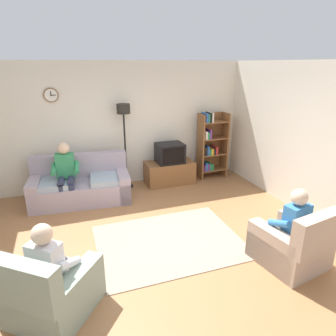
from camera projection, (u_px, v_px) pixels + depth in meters
ground_plane at (158, 242)px, 4.69m from camera, size 12.00×12.00×0.00m
back_wall_assembly at (121, 125)px, 6.61m from camera, size 6.20×0.17×2.70m
right_wall at (316, 143)px, 5.14m from camera, size 0.12×5.80×2.70m
couch at (81, 186)px, 6.00m from camera, size 1.97×1.04×0.90m
tv_stand at (169, 172)px, 6.92m from camera, size 1.10×0.56×0.51m
tv at (170, 153)px, 6.74m from camera, size 0.60×0.49×0.44m
bookshelf at (210, 145)px, 7.13m from camera, size 0.68×0.36×1.59m
floor_lamp at (124, 123)px, 6.30m from camera, size 0.28×0.28×1.85m
armchair_near_window at (51, 292)px, 3.26m from camera, size 1.17×1.19×0.90m
armchair_near_bookshelf at (292, 245)px, 4.10m from camera, size 0.94×1.00×0.90m
area_rug at (169, 241)px, 4.69m from camera, size 2.20×1.70×0.01m
person_on_couch at (66, 171)px, 5.69m from camera, size 0.54×0.56×1.24m
person_in_left_armchair at (53, 263)px, 3.24m from camera, size 0.62×0.64×1.12m
person_in_right_armchair at (290, 222)px, 4.07m from camera, size 0.56×0.58×1.12m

